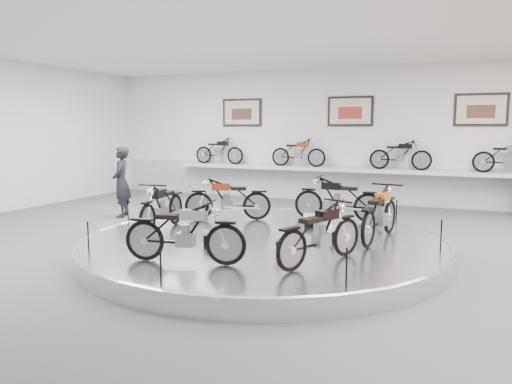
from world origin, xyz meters
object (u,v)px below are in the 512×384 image
at_px(bike_d, 162,206).
at_px(bike_f, 321,233).
at_px(bike_c, 228,199).
at_px(bike_e, 184,232).
at_px(bike_a, 380,213).
at_px(visitor, 121,182).
at_px(bike_b, 338,199).
at_px(display_platform, 263,246).
at_px(shelf, 347,170).

relative_size(bike_d, bike_f, 1.04).
relative_size(bike_c, bike_e, 0.99).
height_order(bike_a, bike_f, bike_a).
bearing_deg(visitor, bike_c, 49.52).
height_order(bike_a, visitor, visitor).
bearing_deg(bike_a, bike_b, 43.25).
relative_size(display_platform, bike_b, 4.04).
distance_m(bike_d, bike_f, 3.53).
distance_m(display_platform, bike_a, 2.10).
xyz_separation_m(bike_b, bike_e, (-1.22, -4.08, -0.01)).
bearing_deg(bike_b, bike_f, 98.53).
distance_m(shelf, bike_a, 6.13).
height_order(bike_e, bike_f, bike_e).
distance_m(bike_a, bike_e, 3.47).
bearing_deg(shelf, visitor, -137.00).
xyz_separation_m(bike_e, bike_f, (1.80, 0.75, -0.01)).
xyz_separation_m(bike_c, bike_e, (0.92, -3.24, 0.00)).
xyz_separation_m(display_platform, shelf, (0.00, 6.40, 0.85)).
relative_size(bike_b, bike_c, 1.03).
bearing_deg(bike_a, display_platform, 113.63).
bearing_deg(shelf, bike_a, -71.71).
relative_size(display_platform, bike_e, 4.14).
height_order(shelf, bike_d, bike_d).
distance_m(shelf, bike_b, 4.40).
xyz_separation_m(bike_c, bike_d, (-0.65, -1.46, 0.01)).
bearing_deg(bike_b, display_platform, 67.24).
relative_size(shelf, bike_a, 6.81).
distance_m(bike_b, bike_c, 2.30).
distance_m(shelf, bike_e, 8.41).
height_order(bike_c, bike_e, bike_e).
bearing_deg(bike_b, bike_c, 19.95).
relative_size(bike_a, bike_d, 1.02).
height_order(display_platform, visitor, visitor).
bearing_deg(visitor, shelf, 105.68).
relative_size(display_platform, bike_a, 3.96).
distance_m(bike_a, bike_d, 3.98).
bearing_deg(bike_f, bike_d, 96.72).
height_order(bike_f, visitor, visitor).
height_order(bike_c, bike_f, bike_c).
bearing_deg(display_platform, bike_f, -41.79).
relative_size(bike_c, bike_f, 1.01).
xyz_separation_m(shelf, bike_e, (-0.40, -8.39, -0.25)).
distance_m(display_platform, shelf, 6.46).
height_order(bike_a, bike_d, bike_a).
height_order(bike_a, bike_b, bike_a).
xyz_separation_m(display_platform, bike_a, (1.92, 0.58, 0.62)).
height_order(bike_b, bike_e, bike_b).
bearing_deg(bike_e, bike_d, 120.48).
bearing_deg(bike_b, visitor, -0.83).
bearing_deg(visitor, bike_d, 23.04).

